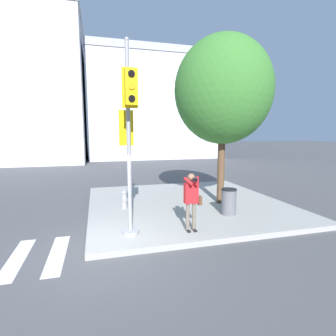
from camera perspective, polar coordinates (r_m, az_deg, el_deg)
ground_plane at (r=7.51m, az=-13.50°, el=-16.99°), size 160.00×160.00×0.00m
sidewalk_corner at (r=11.36m, az=3.94°, el=-7.75°), size 8.00×8.00×0.17m
traffic_signal_pole at (r=7.41m, az=-8.61°, el=7.71°), size 0.51×1.36×5.45m
person_photographer at (r=7.85m, az=5.16°, el=-6.24°), size 0.58×0.54×1.75m
street_tree at (r=11.13m, az=11.90°, el=16.15°), size 3.89×3.89×6.75m
fire_hydrant at (r=10.39m, az=-9.51°, el=-6.77°), size 0.21×0.27×0.72m
trash_bin at (r=9.77m, az=13.07°, el=-7.12°), size 0.55×0.55×0.94m
building_left at (r=33.34m, az=-30.59°, el=14.65°), size 14.45×11.83×15.48m
building_right at (r=35.67m, az=-4.04°, el=12.95°), size 15.85×11.76×12.76m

